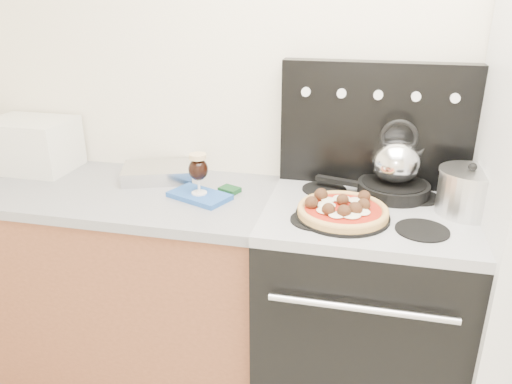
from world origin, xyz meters
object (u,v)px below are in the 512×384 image
(stove_body, at_px, (359,316))
(toaster_oven, at_px, (32,144))
(oven_mitt, at_px, (199,196))
(pizza_pan, at_px, (342,216))
(pizza, at_px, (343,209))
(base_cabinet, at_px, (115,282))
(stock_pot, at_px, (468,193))
(tea_kettle, at_px, (397,157))
(skillet, at_px, (393,189))
(beer_glass, at_px, (198,174))

(stove_body, relative_size, toaster_oven, 2.38)
(toaster_oven, relative_size, oven_mitt, 1.54)
(toaster_oven, distance_m, pizza_pan, 1.46)
(pizza, bearing_deg, toaster_oven, 169.40)
(base_cabinet, relative_size, stove_body, 1.65)
(toaster_oven, relative_size, stock_pot, 1.73)
(base_cabinet, relative_size, oven_mitt, 6.03)
(base_cabinet, relative_size, toaster_oven, 3.92)
(stock_pot, bearing_deg, oven_mitt, -177.68)
(pizza_pan, relative_size, pizza, 1.05)
(pizza, distance_m, tea_kettle, 0.34)
(base_cabinet, relative_size, skillet, 5.19)
(toaster_oven, bearing_deg, pizza, -10.06)
(stove_body, bearing_deg, stock_pot, 6.45)
(stove_body, relative_size, beer_glass, 5.22)
(skillet, bearing_deg, pizza, -124.78)
(stove_body, relative_size, skillet, 3.15)
(pizza, bearing_deg, skillet, 55.22)
(oven_mitt, bearing_deg, beer_glass, 0.00)
(toaster_oven, height_order, pizza, toaster_oven)
(skillet, distance_m, stock_pot, 0.29)
(toaster_oven, bearing_deg, stock_pot, -3.45)
(toaster_oven, relative_size, pizza, 1.15)
(pizza, bearing_deg, tea_kettle, 55.22)
(skillet, height_order, tea_kettle, tea_kettle)
(beer_glass, height_order, stock_pot, beer_glass)
(pizza, height_order, tea_kettle, tea_kettle)
(oven_mitt, bearing_deg, skillet, 12.21)
(oven_mitt, distance_m, tea_kettle, 0.79)
(base_cabinet, bearing_deg, tea_kettle, 6.49)
(base_cabinet, distance_m, pizza, 1.15)
(skillet, xyz_separation_m, stock_pot, (0.25, -0.12, 0.05))
(oven_mitt, height_order, stock_pot, stock_pot)
(pizza_pan, bearing_deg, beer_glass, 170.32)
(stove_body, distance_m, stock_pot, 0.66)
(stove_body, xyz_separation_m, beer_glass, (-0.66, -0.00, 0.56))
(toaster_oven, height_order, oven_mitt, toaster_oven)
(oven_mitt, relative_size, pizza, 0.75)
(base_cabinet, relative_size, pizza, 4.51)
(beer_glass, relative_size, tea_kettle, 0.79)
(stock_pot, bearing_deg, toaster_oven, 176.00)
(beer_glass, distance_m, tea_kettle, 0.77)
(stove_body, relative_size, pizza_pan, 2.62)
(oven_mitt, bearing_deg, toaster_oven, 168.78)
(stove_body, relative_size, pizza, 2.74)
(skillet, bearing_deg, tea_kettle, 0.00)
(beer_glass, xyz_separation_m, tea_kettle, (0.75, 0.16, 0.07))
(oven_mitt, xyz_separation_m, tea_kettle, (0.75, 0.16, 0.17))
(base_cabinet, distance_m, skillet, 1.31)
(stock_pot, bearing_deg, base_cabinet, -179.45)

